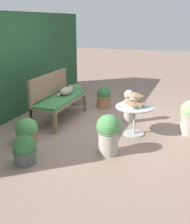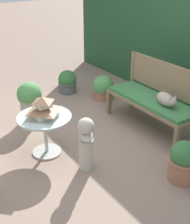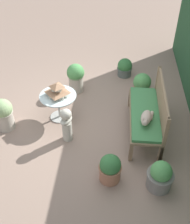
{
  "view_description": "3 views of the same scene",
  "coord_description": "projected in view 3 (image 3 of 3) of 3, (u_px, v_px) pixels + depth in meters",
  "views": [
    {
      "loc": [
        -4.81,
        -1.62,
        1.99
      ],
      "look_at": [
        -0.16,
        0.08,
        0.36
      ],
      "focal_mm": 45.0,
      "sensor_mm": 36.0,
      "label": 1
    },
    {
      "loc": [
        3.08,
        -2.07,
        2.29
      ],
      "look_at": [
        -0.06,
        0.08,
        0.4
      ],
      "focal_mm": 50.0,
      "sensor_mm": 36.0,
      "label": 2
    },
    {
      "loc": [
        3.95,
        0.38,
        3.63
      ],
      "look_at": [
        0.1,
        0.05,
        0.35
      ],
      "focal_mm": 45.0,
      "sensor_mm": 36.0,
      "label": 3
    }
  ],
  "objects": [
    {
      "name": "potted_plant_path_edge",
      "position": [
        160.0,
        176.0,
        4.14
      ],
      "size": [
        0.41,
        0.41,
        0.5
      ],
      "color": "slate",
      "rests_on": "ground"
    },
    {
      "name": "potted_plant_table_far",
      "position": [
        142.0,
        84.0,
        6.01
      ],
      "size": [
        0.38,
        0.38,
        0.44
      ],
      "color": "#9E664C",
      "rests_on": "ground"
    },
    {
      "name": "potted_plant_hedge_corner",
      "position": [
        76.0,
        77.0,
        5.96
      ],
      "size": [
        0.37,
        0.37,
        0.64
      ],
      "color": "#ADA393",
      "rests_on": "ground"
    },
    {
      "name": "pagoda_birdhouse",
      "position": [
        57.0,
        90.0,
        5.08
      ],
      "size": [
        0.37,
        0.37,
        0.26
      ],
      "color": "beige",
      "rests_on": "patio_table"
    },
    {
      "name": "potted_plant_bench_right",
      "position": [
        125.0,
        68.0,
        6.51
      ],
      "size": [
        0.35,
        0.35,
        0.43
      ],
      "color": "#4C5651",
      "rests_on": "ground"
    },
    {
      "name": "patio_table",
      "position": [
        58.0,
        100.0,
        5.23
      ],
      "size": [
        0.69,
        0.69,
        0.53
      ],
      "color": "#B7B7B2",
      "rests_on": "ground"
    },
    {
      "name": "bench_backrest",
      "position": [
        161.0,
        103.0,
        4.75
      ],
      "size": [
        1.5,
        0.06,
        0.95
      ],
      "color": "#7F664C",
      "rests_on": "ground"
    },
    {
      "name": "garden_bench",
      "position": [
        145.0,
        114.0,
        4.95
      ],
      "size": [
        1.5,
        0.53,
        0.47
      ],
      "color": "#7F664C",
      "rests_on": "ground"
    },
    {
      "name": "potted_plant_patio_mid",
      "position": [
        110.0,
        168.0,
        4.23
      ],
      "size": [
        0.36,
        0.36,
        0.49
      ],
      "color": "#9E664C",
      "rests_on": "ground"
    },
    {
      "name": "ground",
      "position": [
        93.0,
        122.0,
        5.38
      ],
      "size": [
        30.0,
        30.0,
        0.0
      ],
      "primitive_type": "plane",
      "color": "gray"
    },
    {
      "name": "potted_plant_table_near",
      "position": [
        3.0,
        114.0,
        5.06
      ],
      "size": [
        0.37,
        0.37,
        0.63
      ],
      "color": "#ADA393",
      "rests_on": "ground"
    },
    {
      "name": "garden_bust",
      "position": [
        67.0,
        124.0,
        4.81
      ],
      "size": [
        0.31,
        0.26,
        0.68
      ],
      "rotation": [
        0.0,
        0.0,
        -0.45
      ],
      "color": "#B7B2A3",
      "rests_on": "ground"
    },
    {
      "name": "cat",
      "position": [
        146.0,
        118.0,
        4.64
      ],
      "size": [
        0.43,
        0.27,
        0.21
      ],
      "rotation": [
        0.0,
        0.0,
        -0.21
      ],
      "color": "#A89989",
      "rests_on": "garden_bench"
    }
  ]
}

